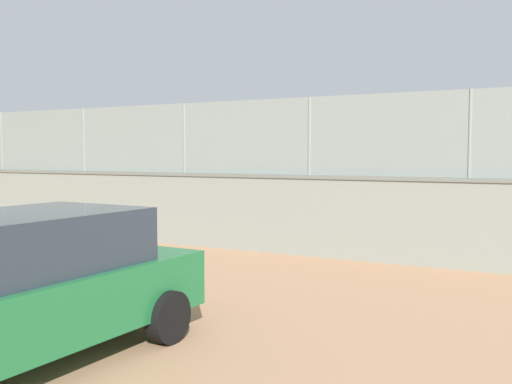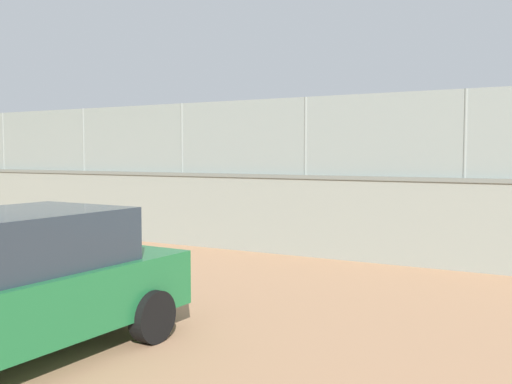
# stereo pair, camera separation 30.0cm
# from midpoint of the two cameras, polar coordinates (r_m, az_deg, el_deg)

# --- Properties ---
(ground_plane) EXTENTS (260.00, 260.00, 0.00)m
(ground_plane) POSITION_cam_midpoint_polar(r_m,az_deg,el_deg) (23.93, 7.12, -1.57)
(ground_plane) COLOR tan
(perimeter_wall) EXTENTS (33.47, 0.91, 1.76)m
(perimeter_wall) POSITION_cam_midpoint_polar(r_m,az_deg,el_deg) (14.28, -6.61, -1.58)
(perimeter_wall) COLOR gray
(perimeter_wall) RESTS_ON ground_plane
(fence_panel_on_wall) EXTENTS (32.87, 0.61, 1.67)m
(fence_panel_on_wall) POSITION_cam_midpoint_polar(r_m,az_deg,el_deg) (14.23, -6.66, 5.28)
(fence_panel_on_wall) COLOR gray
(fence_panel_on_wall) RESTS_ON perimeter_wall
(player_crossing_court) EXTENTS (1.17, 0.70, 1.50)m
(player_crossing_court) POSITION_cam_midpoint_polar(r_m,az_deg,el_deg) (21.48, 8.21, 0.17)
(player_crossing_court) COLOR navy
(player_crossing_court) RESTS_ON ground_plane
(player_at_service_line) EXTENTS (1.23, 0.73, 1.70)m
(player_at_service_line) POSITION_cam_midpoint_polar(r_m,az_deg,el_deg) (20.32, -0.70, 0.37)
(player_at_service_line) COLOR navy
(player_at_service_line) RESTS_ON ground_plane
(player_baseline_waiting) EXTENTS (0.68, 0.99, 1.52)m
(player_baseline_waiting) POSITION_cam_midpoint_polar(r_m,az_deg,el_deg) (16.83, 3.05, -0.76)
(player_baseline_waiting) COLOR #B2B2B2
(player_baseline_waiting) RESTS_ON ground_plane
(sports_ball) EXTENTS (0.08, 0.08, 0.08)m
(sports_ball) POSITION_cam_midpoint_polar(r_m,az_deg,el_deg) (20.24, 11.09, 0.76)
(sports_ball) COLOR #3399D8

